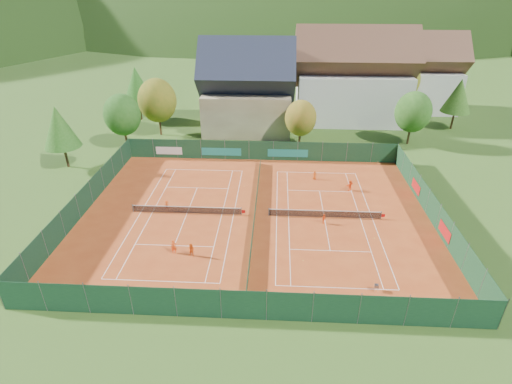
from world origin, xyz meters
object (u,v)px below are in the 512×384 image
object	(u,v)px
hotel_block_a	(352,81)
player_left_mid	(191,250)
ball_hopper	(377,286)
player_right_far_a	(315,175)
player_right_far_b	(350,185)
player_left_far	(167,205)
chalet	(248,92)
player_left_near	(174,247)
hotel_block_b	(416,77)
player_right_near	(324,219)

from	to	relation	value
hotel_block_a	player_left_mid	distance (m)	49.60
ball_hopper	player_right_far_a	distance (m)	22.25
hotel_block_a	player_right_far_b	world-z (taller)	hotel_block_a
ball_hopper	player_right_far_a	world-z (taller)	player_right_far_a
hotel_block_a	player_left_far	size ratio (longest dim) A/B	16.83
player_left_mid	player_right_far_a	xyz separation A→B (m)	(13.42, 17.87, -0.13)
chalet	player_left_near	xyz separation A→B (m)	(-4.67, -37.64, -5.85)
player_left_near	hotel_block_a	bearing A→B (deg)	46.23
chalet	player_left_near	size ratio (longest dim) A/B	10.48
player_left_mid	player_left_far	world-z (taller)	player_left_mid
chalet	ball_hopper	world-z (taller)	chalet
hotel_block_a	ball_hopper	bearing A→B (deg)	-95.50
hotel_block_b	player_right_near	size ratio (longest dim) A/B	13.76
hotel_block_a	player_left_near	bearing A→B (deg)	-118.48
hotel_block_a	player_left_far	world-z (taller)	hotel_block_a
player_right_far_a	player_left_mid	bearing A→B (deg)	67.86
hotel_block_a	ball_hopper	distance (m)	48.80
player_left_near	player_right_near	bearing A→B (deg)	6.89
player_right_near	player_right_far_b	bearing A→B (deg)	1.94
player_left_near	player_left_mid	distance (m)	1.88
ball_hopper	player_left_mid	world-z (taller)	player_left_mid
chalet	player_right_far_a	distance (m)	23.55
player_left_mid	player_left_far	xyz separation A→B (m)	(-4.64, 8.65, -0.10)
player_left_near	player_right_near	size ratio (longest dim) A/B	1.23
chalet	player_left_mid	bearing A→B (deg)	-94.26
player_right_near	player_left_mid	bearing A→B (deg)	144.97
chalet	ball_hopper	xyz separation A→B (m)	(14.37, -42.09, -6.07)
ball_hopper	player_right_far_b	bearing A→B (deg)	88.37
player_right_far_a	player_left_far	bearing A→B (deg)	41.82
chalet	hotel_block_b	xyz separation A→B (m)	(33.00, 14.00, -0.01)
hotel_block_b	player_right_far_b	world-z (taller)	hotel_block_b
chalet	ball_hopper	bearing A→B (deg)	-71.16
chalet	player_right_far_b	bearing A→B (deg)	-57.27
player_left_near	player_right_far_b	xyz separation A→B (m)	(19.58, 14.46, -0.04)
player_right_far_a	player_right_far_b	world-z (taller)	player_right_far_b
player_right_near	hotel_block_a	bearing A→B (deg)	16.35
player_right_near	hotel_block_b	bearing A→B (deg)	2.67
ball_hopper	chalet	bearing A→B (deg)	108.84
player_right_near	player_right_far_b	xyz separation A→B (m)	(4.13, 8.16, 0.10)
player_left_mid	ball_hopper	bearing A→B (deg)	4.75
player_right_far_b	hotel_block_b	bearing A→B (deg)	-153.97
chalet	ball_hopper	size ratio (longest dim) A/B	20.25
chalet	player_left_far	size ratio (longest dim) A/B	12.62
hotel_block_a	player_left_far	bearing A→B (deg)	-126.79
player_left_mid	player_left_far	size ratio (longest dim) A/B	1.16
hotel_block_b	player_left_far	xyz separation A→B (m)	(-40.47, -43.39, -5.98)
chalet	hotel_block_a	bearing A→B (deg)	17.53
hotel_block_a	ball_hopper	size ratio (longest dim) A/B	27.00
chalet	player_left_far	world-z (taller)	chalet
chalet	player_left_mid	distance (m)	38.60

